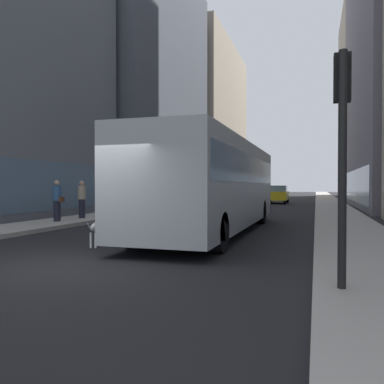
% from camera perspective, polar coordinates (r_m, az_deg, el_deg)
% --- Properties ---
extents(ground_plane, '(120.00, 120.00, 0.00)m').
position_cam_1_polar(ground_plane, '(42.13, 11.29, -1.28)').
color(ground_plane, black).
extents(sidewalk_left, '(2.40, 110.00, 0.15)m').
position_cam_1_polar(sidewalk_left, '(43.11, 3.74, -1.11)').
color(sidewalk_left, '#9E9991').
rests_on(sidewalk_left, ground).
extents(sidewalk_right, '(2.40, 110.00, 0.15)m').
position_cam_1_polar(sidewalk_right, '(41.89, 19.07, -1.22)').
color(sidewalk_right, '#9E9991').
rests_on(sidewalk_right, ground).
extents(building_left_mid, '(10.06, 18.17, 21.61)m').
position_cam_1_polar(building_left_mid, '(37.76, -9.21, 15.00)').
color(building_left_mid, '#4C515B').
rests_on(building_left_mid, ground).
extents(building_left_far, '(11.06, 21.73, 21.06)m').
position_cam_1_polar(building_left_far, '(56.72, 0.43, 9.98)').
color(building_left_far, '#A0937F').
rests_on(building_left_far, ground).
extents(building_right_far, '(8.06, 22.72, 25.86)m').
position_cam_1_polar(building_right_far, '(58.29, 24.96, 12.04)').
color(building_right_far, '#A0937F').
rests_on(building_right_far, ground).
extents(transit_bus, '(2.78, 11.53, 3.05)m').
position_cam_1_polar(transit_bus, '(13.74, 3.42, 1.59)').
color(transit_bus, '#999EA3').
rests_on(transit_bus, ground).
extents(car_white_van, '(1.74, 4.36, 1.62)m').
position_cam_1_polar(car_white_van, '(41.49, 9.53, -0.17)').
color(car_white_van, silver).
rests_on(car_white_van, ground).
extents(car_yellow_taxi, '(1.80, 4.04, 1.62)m').
position_cam_1_polar(car_yellow_taxi, '(36.60, 12.25, -0.33)').
color(car_yellow_taxi, yellow).
rests_on(car_yellow_taxi, ground).
extents(car_grey_wagon, '(1.82, 4.72, 1.62)m').
position_cam_1_polar(car_grey_wagon, '(28.20, 2.39, -0.67)').
color(car_grey_wagon, slate).
rests_on(car_grey_wagon, ground).
extents(dalmatian_dog, '(0.22, 0.96, 0.72)m').
position_cam_1_polar(dalmatian_dog, '(10.81, -13.34, -4.97)').
color(dalmatian_dog, white).
rests_on(dalmatian_dog, ground).
extents(pedestrian_with_handbag, '(0.45, 0.34, 1.69)m').
position_cam_1_polar(pedestrian_with_handbag, '(17.10, -18.91, -1.15)').
color(pedestrian_with_handbag, '#1E1E2D').
rests_on(pedestrian_with_handbag, sidewalk_left).
extents(pedestrian_in_coat, '(0.34, 0.34, 1.69)m').
position_cam_1_polar(pedestrian_in_coat, '(18.52, -15.63, -0.98)').
color(pedestrian_in_coat, '#1E1E2D').
rests_on(pedestrian_in_coat, sidewalk_left).
extents(traffic_light_near, '(0.24, 0.41, 3.40)m').
position_cam_1_polar(traffic_light_near, '(6.15, 20.91, 8.47)').
color(traffic_light_near, black).
rests_on(traffic_light_near, sidewalk_right).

